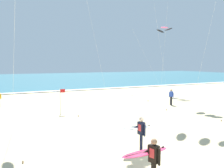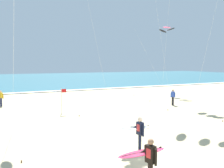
% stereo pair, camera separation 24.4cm
% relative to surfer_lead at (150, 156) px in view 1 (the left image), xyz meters
% --- Properties ---
extents(ground_plane, '(160.00, 160.00, 0.00)m').
position_rel_surfer_lead_xyz_m(ground_plane, '(1.84, 1.17, -1.04)').
color(ground_plane, '#CCB789').
extents(ocean_water, '(160.00, 60.00, 0.08)m').
position_rel_surfer_lead_xyz_m(ocean_water, '(1.84, 58.03, -1.00)').
color(ocean_water, '#336B7A').
rests_on(ocean_water, ground).
extents(shoreline_foam, '(160.00, 1.26, 0.01)m').
position_rel_surfer_lead_xyz_m(shoreline_foam, '(1.84, 28.33, -0.96)').
color(shoreline_foam, white).
rests_on(shoreline_foam, ocean_water).
extents(surfer_lead, '(2.27, 1.12, 1.71)m').
position_rel_surfer_lead_xyz_m(surfer_lead, '(0.00, 0.00, 0.00)').
color(surfer_lead, black).
rests_on(surfer_lead, ground).
extents(surfer_trailing, '(1.96, 1.03, 1.71)m').
position_rel_surfer_lead_xyz_m(surfer_trailing, '(1.34, 2.79, -0.00)').
color(surfer_trailing, black).
rests_on(surfer_trailing, ground).
extents(kite_arc_rose_outer, '(5.46, 2.52, 9.05)m').
position_rel_surfer_lead_xyz_m(kite_arc_rose_outer, '(15.81, 19.30, 7.64)').
color(kite_arc_rose_outer, black).
rests_on(kite_arc_rose_outer, ground).
extents(bystander_blue_top, '(0.31, 0.45, 1.59)m').
position_rel_surfer_lead_xyz_m(bystander_blue_top, '(11.01, 11.95, -0.23)').
color(bystander_blue_top, black).
rests_on(bystander_blue_top, ground).
extents(lifeguard_flag, '(0.44, 0.05, 2.10)m').
position_rel_surfer_lead_xyz_m(lifeguard_flag, '(0.10, 12.83, 0.22)').
color(lifeguard_flag, silver).
rests_on(lifeguard_flag, ground).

